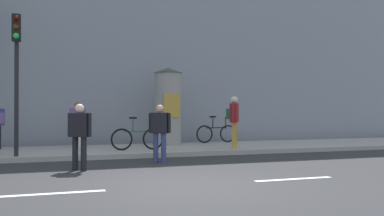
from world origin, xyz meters
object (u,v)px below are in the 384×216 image
Objects in this scene: traffic_light at (16,61)px; pedestrian_with_backpack at (234,117)px; pedestrian_with_bag at (79,131)px; pedestrian_near_pole at (160,129)px; poster_column at (168,106)px; bicycle_upright at (138,138)px; pedestrian_in_light_jacket at (78,121)px; bicycle_leaning at (216,133)px.

traffic_light is 7.01m from pedestrian_with_backpack.
traffic_light is at bearing 122.43° from pedestrian_with_bag.
pedestrian_near_pole is at bearing 23.48° from pedestrian_with_bag.
poster_column is 4.50m from pedestrian_near_pole.
pedestrian_with_backpack reaches higher than bicycle_upright.
pedestrian_near_pole is 1.00× the size of pedestrian_in_light_jacket.
poster_column is at bearing 1.60° from pedestrian_in_light_jacket.
pedestrian_near_pole is (-1.46, -4.20, -0.70)m from poster_column.
pedestrian_near_pole is 2.43m from bicycle_upright.
bicycle_upright is at bearing 167.02° from pedestrian_with_backpack.
pedestrian_with_bag is 5.92m from pedestrian_with_backpack.
bicycle_upright is (-3.14, 0.72, -0.69)m from pedestrian_with_backpack.
pedestrian_in_light_jacket reaches higher than bicycle_upright.
pedestrian_in_light_jacket is at bearing 114.76° from pedestrian_near_pole.
traffic_light reaches higher than bicycle_leaning.
pedestrian_in_light_jacket reaches higher than pedestrian_near_pole.
bicycle_leaning is at bearing 51.95° from pedestrian_near_pole.
pedestrian_with_backpack is at bearing -26.31° from pedestrian_in_light_jacket.
pedestrian_with_bag is 0.90× the size of bicycle_leaning.
bicycle_upright is at bearing 57.56° from pedestrian_with_bag.
pedestrian_with_backpack is 5.51m from pedestrian_in_light_jacket.
pedestrian_with_backpack reaches higher than pedestrian_near_pole.
poster_column is 2.63m from bicycle_upright.
traffic_light reaches higher than pedestrian_near_pole.
pedestrian_near_pole reaches higher than bicycle_leaning.
pedestrian_in_light_jacket is (-3.35, -0.09, -0.55)m from poster_column.
pedestrian_near_pole is 5.95m from bicycle_leaning.
pedestrian_with_bag is at bearing -136.27° from bicycle_leaning.
traffic_light is 3.43m from pedestrian_with_bag.
bicycle_upright is (2.14, 3.37, -0.41)m from pedestrian_with_bag.
pedestrian_with_bag is at bearing -57.57° from traffic_light.
bicycle_leaning is at bearing 5.82° from pedestrian_in_light_jacket.
bicycle_upright is (-3.76, -2.28, 0.00)m from bicycle_leaning.
pedestrian_with_backpack is 1.01× the size of bicycle_leaning.
poster_column is 1.67× the size of bicycle_upright.
pedestrian_with_backpack is (5.29, 2.64, 0.29)m from pedestrian_with_bag.
pedestrian_with_bag reaches higher than bicycle_upright.
bicycle_leaning is (0.62, 3.00, -0.69)m from pedestrian_with_backpack.
bicycle_leaning is 1.00× the size of bicycle_upright.
pedestrian_near_pole is at bearing -109.13° from poster_column.
pedestrian_in_light_jacket is 5.61m from bicycle_leaning.
poster_column is at bearing 27.91° from traffic_light.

